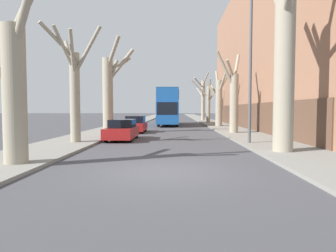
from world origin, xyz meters
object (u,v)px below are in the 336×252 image
Objects in this scene: street_tree_left_1 at (74,87)px; street_tree_right_1 at (233,98)px; street_tree_right_2 at (219,100)px; lamp_post at (249,54)px; street_tree_left_0 at (14,84)px; street_tree_left_2 at (109,90)px; double_decker_bus at (169,105)px; street_tree_right_3 at (208,102)px; parked_car_0 at (122,130)px; street_tree_right_4 at (203,98)px; street_tree_right_0 at (284,55)px; parked_car_1 at (135,125)px.

street_tree_right_1 is (10.33, 7.29, -0.36)m from street_tree_left_1.
street_tree_right_2 is 0.71× the size of lamp_post.
street_tree_left_0 reaches higher than street_tree_right_2.
street_tree_left_2 is 10.17m from street_tree_right_1.
street_tree_left_1 reaches higher than double_decker_bus.
street_tree_right_2 is 0.57× the size of double_decker_bus.
street_tree_right_1 is 7.71m from lamp_post.
street_tree_right_3 is 25.90m from parked_car_0.
street_tree_right_2 is at bearing -90.00° from street_tree_right_4.
double_decker_bus is at bearing 103.19° from lamp_post.
street_tree_right_1 is at bearing -90.31° from street_tree_right_3.
parked_car_0 is (-8.18, 5.92, -3.70)m from street_tree_right_0.
street_tree_right_3 is at bearing 90.61° from street_tree_right_2.
street_tree_right_3 is at bearing 68.78° from street_tree_left_1.
street_tree_left_2 is at bearing 88.43° from street_tree_left_1.
lamp_post reaches higher than street_tree_left_0.
parked_car_1 is at bearing 90.00° from parked_car_0.
parked_car_0 is at bearing 77.13° from street_tree_left_0.
street_tree_right_4 is (0.21, 29.27, 1.09)m from street_tree_right_1.
parked_car_0 is at bearing 161.41° from lamp_post.
double_decker_bus is (4.65, 27.44, -0.33)m from street_tree_left_0.
parked_car_1 is at bearing 123.54° from street_tree_right_0.
street_tree_right_0 reaches higher than parked_car_0.
street_tree_right_0 is at bearing -90.15° from street_tree_right_4.
street_tree_right_3 is 0.69× the size of lamp_post.
street_tree_right_0 is at bearing -90.00° from street_tree_right_3.
street_tree_right_0 reaches higher than street_tree_left_0.
street_tree_right_4 is 29.12m from parked_car_1.
street_tree_right_1 reaches higher than street_tree_right_3.
parked_car_1 is at bearing -135.54° from street_tree_right_2.
street_tree_right_4 is (0.11, 9.68, 0.91)m from street_tree_right_3.
double_decker_bus is at bearing 82.03° from parked_car_0.
street_tree_right_0 reaches higher than parked_car_1.
street_tree_left_2 is 1.24× the size of street_tree_right_3.
street_tree_right_1 is at bearing 31.09° from parked_car_0.
double_decker_bus is 18.64m from parked_car_0.
street_tree_right_3 is 1.50× the size of parked_car_0.
parked_car_1 is 0.43× the size of lamp_post.
street_tree_left_1 reaches higher than street_tree_right_3.
street_tree_right_3 is at bearing 71.52° from parked_car_0.
lamp_post is at bearing 34.51° from street_tree_left_0.
lamp_post is at bearing 101.78° from street_tree_right_0.
street_tree_left_1 is 8.03m from street_tree_left_2.
lamp_post reaches higher than street_tree_right_4.
street_tree_left_2 is 30.35m from street_tree_right_4.
double_decker_bus is at bearing 77.85° from parked_car_1.
street_tree_right_3 is 1.60× the size of parked_car_1.
street_tree_left_0 is 1.55× the size of parked_car_0.
street_tree_right_3 is at bearing 89.69° from street_tree_right_1.
parked_car_0 is at bearing 144.12° from street_tree_right_0.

